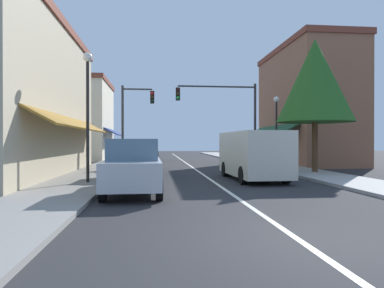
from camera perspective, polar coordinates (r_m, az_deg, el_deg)
ground_plane at (r=23.77m, az=-0.10°, el=-3.70°), size 80.00×80.00×0.00m
sidewalk_left at (r=23.83m, az=-13.40°, el=-3.55°), size 2.60×56.00×0.12m
sidewalk_right at (r=24.94m, az=12.59°, el=-3.38°), size 2.60×56.00×0.12m
lane_center_stripe at (r=23.77m, az=-0.10°, el=-3.69°), size 0.14×52.00×0.01m
storefront_left_block at (r=19.14m, az=-28.50°, el=6.66°), size 7.14×14.20×7.59m
storefront_right_block at (r=28.15m, az=18.06°, el=5.91°), size 5.68×10.20×8.82m
storefront_far_left at (r=34.28m, az=-17.15°, el=3.71°), size 5.82×8.20×7.37m
parked_car_nearest_left at (r=11.37m, az=-9.54°, el=-3.69°), size 1.84×4.13×1.77m
parked_car_second_left at (r=15.97m, az=-8.85°, el=-2.53°), size 1.87×4.15×1.77m
parked_car_third_left at (r=20.90m, az=-8.03°, el=-1.85°), size 1.88×4.15×1.77m
parked_car_far_left at (r=26.15m, az=-7.73°, el=-1.40°), size 1.81×4.12×1.77m
parked_car_distant_left at (r=30.67m, az=-7.15°, el=-1.14°), size 1.81×4.12×1.77m
van_in_lane at (r=15.76m, az=9.84°, el=-1.59°), size 2.11×5.23×2.12m
traffic_signal_mast_arm at (r=25.48m, az=5.87°, el=5.75°), size 5.88×0.50×5.91m
traffic_signal_left_corner at (r=25.95m, az=-9.63°, el=4.92°), size 2.39×0.50×5.78m
street_lamp_left_near at (r=14.25m, az=-16.62°, el=7.38°), size 0.36×0.36×5.14m
street_lamp_right_mid at (r=22.71m, az=13.57°, el=3.88°), size 0.36×0.36×4.54m
tree_right_near at (r=19.64m, az=19.36°, el=9.70°), size 3.96×3.96×7.07m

